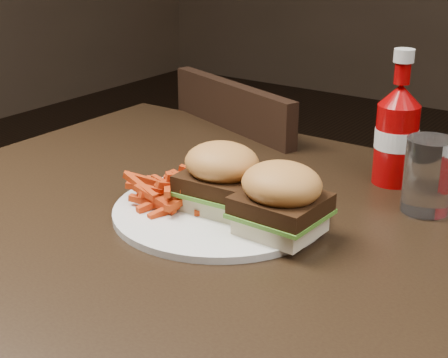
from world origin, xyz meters
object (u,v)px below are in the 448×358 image
Objects in this scene: plate at (220,211)px; tumbler at (428,175)px; dining_table at (282,247)px; chair_far at (294,250)px; ketchup_bottle at (396,146)px.

plate is 0.29m from tumbler.
chair_far is (-0.27, 0.52, -0.30)m from dining_table.
plate is 2.82× the size of tumbler.
dining_table is 9.20× the size of ketchup_bottle.
plate is (-0.10, 0.00, 0.03)m from dining_table.
tumbler reaches higher than plate.
plate is at bearing -142.90° from tumbler.
tumbler is at bearing -45.22° from ketchup_bottle.
ketchup_bottle is (0.05, 0.26, 0.08)m from dining_table.
chair_far is 0.64m from tumbler.
dining_table is at bearing -1.39° from plate.
tumbler is (0.23, 0.17, 0.05)m from plate.
chair_far is at bearing 107.53° from plate.
tumbler reaches higher than dining_table.
dining_table is 0.66m from chair_far.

